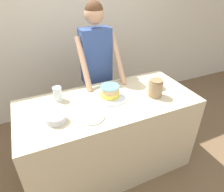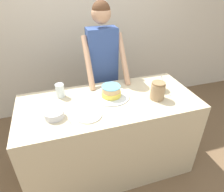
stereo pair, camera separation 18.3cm
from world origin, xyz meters
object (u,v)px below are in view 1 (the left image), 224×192
Objects in this scene: person_baker at (96,62)px; drinking_glass at (58,94)px; frosting_bowl_white at (56,118)px; ceramic_plate at (91,117)px; cake at (110,92)px; stoneware_jar at (155,88)px; frosting_bowl_blue at (155,83)px.

person_baker is 12.73× the size of drinking_glass.
frosting_bowl_white is 0.34m from drinking_glass.
person_baker is 7.44× the size of ceramic_plate.
stoneware_jar is at bearing -21.98° from cake.
frosting_bowl_white is 0.92× the size of frosting_bowl_blue.
frosting_bowl_blue is 0.18m from stoneware_jar.
frosting_bowl_white is at bearing 166.93° from ceramic_plate.
drinking_glass is 0.58× the size of ceramic_plate.
cake is 0.51m from frosting_bowl_blue.
stoneware_jar is at bearing -62.09° from person_baker.
ceramic_plate is (0.19, -0.39, -0.06)m from drinking_glass.
ceramic_plate is at bearing -13.07° from frosting_bowl_white.
frosting_bowl_white is at bearing -162.43° from cake.
frosting_bowl_white is (-0.55, -0.18, -0.01)m from cake.
ceramic_plate is (-0.28, -0.24, -0.04)m from cake.
cake is 1.88× the size of frosting_bowl_blue.
frosting_bowl_blue is at bearing -1.68° from cake.
frosting_bowl_white reaches higher than drinking_glass.
stoneware_jar is (0.96, 0.01, 0.05)m from frosting_bowl_white.
ceramic_plate is 0.70m from stoneware_jar.
frosting_bowl_blue reaches higher than ceramic_plate.
frosting_bowl_white is 0.28m from ceramic_plate.
cake is at bearing -96.17° from person_baker.
stoneware_jar is (0.41, -0.17, 0.04)m from cake.
person_baker is 0.64m from drinking_glass.
stoneware_jar is at bearing 0.57° from frosting_bowl_white.
cake is 2.04× the size of frosting_bowl_white.
drinking_glass is (0.08, 0.33, 0.03)m from frosting_bowl_white.
person_baker is 0.92m from frosting_bowl_white.
frosting_bowl_blue is at bearing 56.93° from stoneware_jar.
cake is at bearing -17.75° from drinking_glass.
person_baker is 9.66× the size of frosting_bowl_white.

